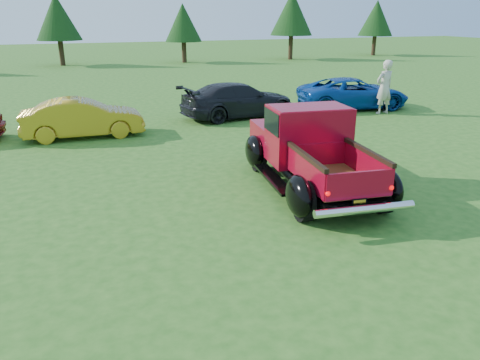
{
  "coord_description": "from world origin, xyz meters",
  "views": [
    {
      "loc": [
        -3.18,
        -6.9,
        3.63
      ],
      "look_at": [
        -0.52,
        0.2,
        0.93
      ],
      "focal_mm": 35.0,
      "sensor_mm": 36.0,
      "label": 1
    }
  ],
  "objects": [
    {
      "name": "spectator",
      "position": [
        8.2,
        7.86,
        1.01
      ],
      "size": [
        0.8,
        0.58,
        2.02
      ],
      "primitive_type": "imported",
      "rotation": [
        0.0,
        0.0,
        3.28
      ],
      "color": "beige",
      "rests_on": "ground"
    },
    {
      "name": "show_car_yellow",
      "position": [
        -2.73,
        8.08,
        0.6
      ],
      "size": [
        3.65,
        1.35,
        1.19
      ],
      "primitive_type": "imported",
      "rotation": [
        0.0,
        0.0,
        1.55
      ],
      "color": "#B98E18",
      "rests_on": "ground"
    },
    {
      "name": "tree_east",
      "position": [
        15.0,
        29.5,
        3.66
      ],
      "size": [
        3.46,
        3.46,
        5.4
      ],
      "color": "#332114",
      "rests_on": "ground"
    },
    {
      "name": "tree_mid_right",
      "position": [
        6.0,
        30.0,
        2.97
      ],
      "size": [
        2.82,
        2.82,
        4.4
      ],
      "color": "#332114",
      "rests_on": "ground"
    },
    {
      "name": "ground",
      "position": [
        0.0,
        0.0,
        0.0
      ],
      "size": [
        120.0,
        120.0,
        0.0
      ],
      "primitive_type": "plane",
      "color": "#285E1B",
      "rests_on": "ground"
    },
    {
      "name": "show_car_blue",
      "position": [
        7.73,
        9.19,
        0.61
      ],
      "size": [
        4.67,
        2.72,
        1.22
      ],
      "primitive_type": "imported",
      "rotation": [
        0.0,
        0.0,
        1.41
      ],
      "color": "#0D3D92",
      "rests_on": "ground"
    },
    {
      "name": "tree_mid_left",
      "position": [
        -3.0,
        31.0,
        3.38
      ],
      "size": [
        3.2,
        3.2,
        5.0
      ],
      "color": "#332114",
      "rests_on": "ground"
    },
    {
      "name": "pickup_truck",
      "position": [
        1.72,
        1.92,
        0.83
      ],
      "size": [
        2.68,
        4.91,
        1.76
      ],
      "rotation": [
        0.0,
        0.0,
        -0.12
      ],
      "color": "black",
      "rests_on": "ground"
    },
    {
      "name": "tree_far_east",
      "position": [
        24.0,
        30.5,
        3.25
      ],
      "size": [
        3.07,
        3.07,
        4.8
      ],
      "color": "#332114",
      "rests_on": "ground"
    },
    {
      "name": "show_car_grey",
      "position": [
        2.82,
        9.24,
        0.63
      ],
      "size": [
        4.55,
        2.39,
        1.26
      ],
      "primitive_type": "imported",
      "rotation": [
        0.0,
        0.0,
        1.72
      ],
      "color": "black",
      "rests_on": "ground"
    }
  ]
}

